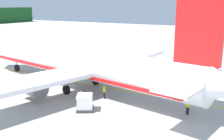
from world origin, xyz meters
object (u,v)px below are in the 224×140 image
(airliner_foreground, at_px, (76,63))
(cargo_container_near, at_px, (85,102))
(crew_loader_right, at_px, (188,105))
(crew_supervisor, at_px, (104,91))
(crew_marshaller, at_px, (193,70))

(airliner_foreground, relative_size, cargo_container_near, 17.38)
(cargo_container_near, bearing_deg, airliner_foreground, 43.71)
(crew_loader_right, height_order, crew_supervisor, crew_supervisor)
(cargo_container_near, bearing_deg, crew_loader_right, -65.17)
(airliner_foreground, distance_m, crew_supervisor, 6.09)
(cargo_container_near, xyz_separation_m, crew_loader_right, (4.37, -9.44, 0.08))
(crew_marshaller, relative_size, crew_loader_right, 1.10)
(cargo_container_near, distance_m, crew_marshaller, 20.35)
(airliner_foreground, bearing_deg, cargo_container_near, -136.29)
(cargo_container_near, bearing_deg, crew_supervisor, 2.86)
(crew_loader_right, xyz_separation_m, crew_supervisor, (-0.25, 9.64, 0.00))
(cargo_container_near, distance_m, crew_loader_right, 10.40)
(crew_marshaller, xyz_separation_m, crew_supervisor, (-15.33, 6.20, -0.10))
(cargo_container_near, relative_size, crew_marshaller, 1.36)
(cargo_container_near, xyz_separation_m, crew_marshaller, (19.45, -5.99, 0.18))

